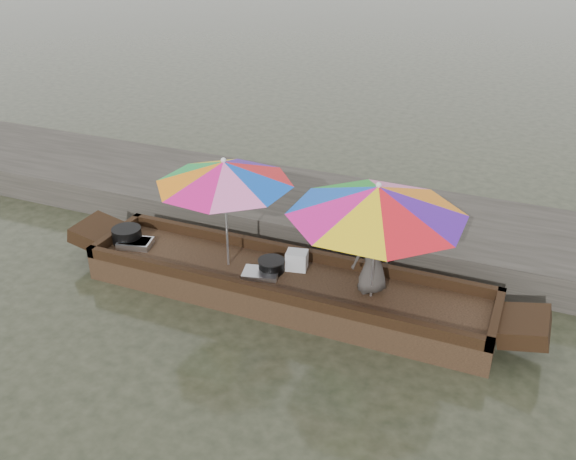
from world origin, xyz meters
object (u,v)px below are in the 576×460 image
at_px(vendor, 373,255).
at_px(umbrella_stern, 375,242).
at_px(supply_bag, 297,260).
at_px(umbrella_bow, 226,213).
at_px(tray_scallop, 261,273).
at_px(tray_crayfish, 135,243).
at_px(charcoal_grill, 271,266).
at_px(boat_hull, 285,288).
at_px(cooking_pot, 127,235).

bearing_deg(vendor, umbrella_stern, 68.34).
bearing_deg(vendor, supply_bag, -48.30).
bearing_deg(umbrella_stern, umbrella_bow, 180.00).
relative_size(tray_scallop, umbrella_bow, 0.26).
distance_m(tray_crayfish, charcoal_grill, 2.10).
relative_size(boat_hull, tray_crayfish, 11.66).
bearing_deg(supply_bag, cooking_pot, -174.18).
height_order(tray_crayfish, umbrella_stern, umbrella_stern).
xyz_separation_m(cooking_pot, supply_bag, (2.56, 0.26, 0.02)).
height_order(cooking_pot, tray_scallop, cooking_pot).
bearing_deg(supply_bag, umbrella_bow, -164.21).
xyz_separation_m(tray_scallop, umbrella_stern, (1.49, 0.09, 0.74)).
bearing_deg(supply_bag, boat_hull, -103.83).
relative_size(cooking_pot, umbrella_bow, 0.23).
relative_size(supply_bag, umbrella_bow, 0.15).
height_order(supply_bag, umbrella_bow, umbrella_bow).
bearing_deg(cooking_pot, tray_crayfish, -18.15).
bearing_deg(vendor, umbrella_bow, -37.64).
bearing_deg(tray_scallop, charcoal_grill, 59.38).
bearing_deg(cooking_pot, charcoal_grill, 1.54).
xyz_separation_m(cooking_pot, tray_scallop, (2.18, -0.09, -0.08)).
bearing_deg(cooking_pot, boat_hull, 0.10).
xyz_separation_m(boat_hull, cooking_pot, (-2.50, -0.00, 0.29)).
relative_size(cooking_pot, tray_crayfish, 0.90).
xyz_separation_m(supply_bag, vendor, (1.07, -0.13, 0.39)).
bearing_deg(umbrella_stern, tray_crayfish, -178.97).
relative_size(charcoal_grill, supply_bag, 1.22).
bearing_deg(umbrella_stern, charcoal_grill, 177.69).
distance_m(tray_scallop, charcoal_grill, 0.18).
distance_m(supply_bag, umbrella_bow, 1.14).
bearing_deg(boat_hull, tray_crayfish, -178.44).
distance_m(tray_scallop, supply_bag, 0.52).
xyz_separation_m(charcoal_grill, supply_bag, (0.29, 0.20, 0.05)).
relative_size(tray_scallop, umbrella_stern, 0.22).
height_order(charcoal_grill, vendor, vendor).
bearing_deg(cooking_pot, tray_scallop, -2.29).
relative_size(supply_bag, vendor, 0.27).
relative_size(cooking_pot, tray_scallop, 0.90).
height_order(tray_scallop, charcoal_grill, charcoal_grill).
relative_size(tray_crayfish, vendor, 0.45).
distance_m(cooking_pot, vendor, 3.65).
bearing_deg(supply_bag, charcoal_grill, -145.21).
relative_size(charcoal_grill, umbrella_stern, 0.16).
height_order(boat_hull, tray_scallop, tray_scallop).
relative_size(tray_crayfish, supply_bag, 1.68).
bearing_deg(boat_hull, umbrella_bow, 180.00).
bearing_deg(charcoal_grill, supply_bag, 34.79).
bearing_deg(tray_crayfish, umbrella_stern, 1.03).
bearing_deg(tray_scallop, vendor, 8.44).
xyz_separation_m(tray_crayfish, umbrella_bow, (1.47, 0.06, 0.73)).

